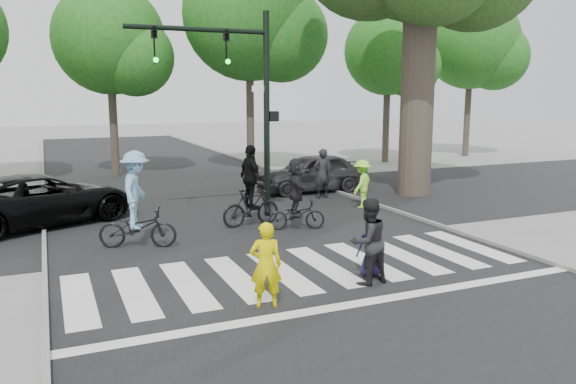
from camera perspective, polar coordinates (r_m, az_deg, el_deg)
name	(u,v)px	position (r m, az deg, el deg)	size (l,w,h in m)	color
ground	(325,283)	(11.16, 3.82, -9.24)	(120.00, 120.00, 0.00)	gray
road_stem	(243,228)	(15.59, -4.62, -3.64)	(10.00, 70.00, 0.01)	black
road_cross	(213,208)	(18.39, -7.65, -1.59)	(70.00, 10.00, 0.01)	black
curb_left	(44,246)	(14.81, -23.52, -5.02)	(0.10, 70.00, 0.10)	gray
curb_right	(396,211)	(17.81, 10.94, -1.92)	(0.10, 70.00, 0.10)	gray
crosswalk	(311,273)	(11.72, 2.33, -8.24)	(10.00, 3.85, 0.01)	silver
traffic_signal	(239,85)	(16.40, -5.00, 10.76)	(4.45, 0.29, 6.00)	black
bg_tree_2	(116,44)	(26.24, -17.11, 14.18)	(5.04, 4.80, 8.40)	brown
bg_tree_3	(257,20)	(26.48, -3.14, 17.08)	(6.30, 6.00, 10.20)	brown
bg_tree_4	(394,55)	(30.74, 10.69, 13.49)	(4.83, 4.60, 8.15)	brown
bg_tree_5	(477,46)	(34.94, 18.68, 13.91)	(5.67, 5.40, 9.30)	brown
pedestrian_woman	(266,265)	(9.75, -2.26, -7.41)	(0.55, 0.36, 1.52)	#E9DC00
pedestrian_child	(372,247)	(11.53, 8.48, -5.54)	(0.60, 0.39, 1.22)	#1B173D
pedestrian_adult	(368,241)	(10.99, 8.14, -4.99)	(0.83, 0.64, 1.70)	black
cyclist_left	(137,206)	(13.86, -15.13, -1.40)	(1.96, 1.37, 2.35)	black
cyclist_mid	(251,193)	(15.64, -3.79, -0.10)	(1.79, 1.11, 2.28)	black
cyclist_right	(296,198)	(15.20, 0.86, -0.60)	(1.64, 1.52, 1.97)	black
car_suv	(41,199)	(17.27, -23.76, -0.68)	(2.41, 5.23, 1.45)	black
car_grey	(312,173)	(21.17, 2.44, 1.99)	(1.71, 4.26, 1.45)	#302F33
bystander_hivis	(362,184)	(18.31, 7.53, 0.83)	(1.01, 0.58, 1.57)	#98FF38
bystander_dark	(322,174)	(19.78, 3.46, 1.86)	(0.64, 0.42, 1.76)	black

